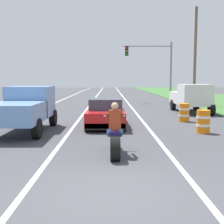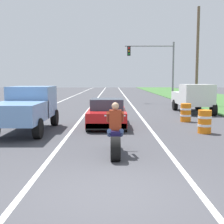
% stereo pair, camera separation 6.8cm
% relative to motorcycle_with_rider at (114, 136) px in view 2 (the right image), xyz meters
% --- Properties ---
extents(ground_plane, '(160.00, 160.00, 0.00)m').
position_rel_motorcycle_with_rider_xyz_m(ground_plane, '(-0.11, -2.99, -0.59)').
color(ground_plane, '#424247').
extents(lane_stripe_left_solid, '(0.14, 120.00, 0.01)m').
position_rel_motorcycle_with_rider_xyz_m(lane_stripe_left_solid, '(-5.51, 17.01, -0.59)').
color(lane_stripe_left_solid, white).
rests_on(lane_stripe_left_solid, ground).
extents(lane_stripe_right_solid, '(0.14, 120.00, 0.01)m').
position_rel_motorcycle_with_rider_xyz_m(lane_stripe_right_solid, '(1.69, 17.01, -0.59)').
color(lane_stripe_right_solid, white).
rests_on(lane_stripe_right_solid, ground).
extents(lane_stripe_centre_dashed, '(0.14, 120.00, 0.01)m').
position_rel_motorcycle_with_rider_xyz_m(lane_stripe_centre_dashed, '(-1.91, 17.01, -0.59)').
color(lane_stripe_centre_dashed, white).
rests_on(lane_stripe_centre_dashed, ground).
extents(motorcycle_with_rider, '(0.70, 2.21, 1.62)m').
position_rel_motorcycle_with_rider_xyz_m(motorcycle_with_rider, '(0.00, 0.00, 0.00)').
color(motorcycle_with_rider, black).
rests_on(motorcycle_with_rider, ground).
extents(sports_car_red, '(1.84, 4.30, 1.37)m').
position_rel_motorcycle_with_rider_xyz_m(sports_car_red, '(-0.35, 5.73, 0.04)').
color(sports_car_red, red).
rests_on(sports_car_red, ground).
extents(pickup_truck_left_lane_light_blue, '(2.02, 4.80, 1.98)m').
position_rel_motorcycle_with_rider_xyz_m(pickup_truck_left_lane_light_blue, '(-3.85, 4.17, 0.51)').
color(pickup_truck_left_lane_light_blue, '#6B93C6').
rests_on(pickup_truck_left_lane_light_blue, ground).
extents(pickup_truck_right_shoulder_white, '(2.02, 4.80, 1.98)m').
position_rel_motorcycle_with_rider_xyz_m(pickup_truck_right_shoulder_white, '(5.50, 11.63, 0.51)').
color(pickup_truck_right_shoulder_white, silver).
rests_on(pickup_truck_right_shoulder_white, ground).
extents(traffic_light_mast_near, '(4.92, 0.34, 6.00)m').
position_rel_motorcycle_with_rider_xyz_m(traffic_light_mast_near, '(4.47, 20.92, 3.43)').
color(traffic_light_mast_near, gray).
rests_on(traffic_light_mast_near, ground).
extents(utility_pole_roadside, '(0.24, 0.24, 8.53)m').
position_rel_motorcycle_with_rider_xyz_m(utility_pole_roadside, '(7.34, 17.28, 3.67)').
color(utility_pole_roadside, brown).
rests_on(utility_pole_roadside, ground).
extents(construction_barrel_nearest, '(0.58, 0.58, 1.00)m').
position_rel_motorcycle_with_rider_xyz_m(construction_barrel_nearest, '(3.87, 3.73, -0.09)').
color(construction_barrel_nearest, orange).
rests_on(construction_barrel_nearest, ground).
extents(construction_barrel_mid, '(0.58, 0.58, 1.00)m').
position_rel_motorcycle_with_rider_xyz_m(construction_barrel_mid, '(3.93, 7.22, -0.09)').
color(construction_barrel_mid, orange).
rests_on(construction_barrel_mid, ground).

